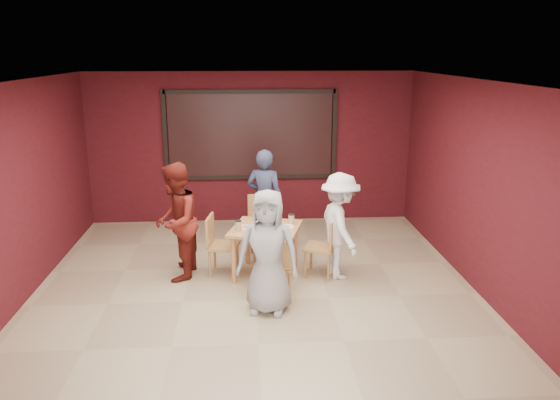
{
  "coord_description": "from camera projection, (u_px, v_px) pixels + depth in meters",
  "views": [
    {
      "loc": [
        -0.12,
        -6.56,
        3.18
      ],
      "look_at": [
        0.37,
        0.81,
        1.13
      ],
      "focal_mm": 35.0,
      "sensor_mm": 36.0,
      "label": 1
    }
  ],
  "objects": [
    {
      "name": "chair_left",
      "position": [
        218.0,
        242.0,
        7.87
      ],
      "size": [
        0.49,
        0.49,
        0.88
      ],
      "color": "#B88D47",
      "rests_on": "floor"
    },
    {
      "name": "chair_right",
      "position": [
        325.0,
        244.0,
        7.79
      ],
      "size": [
        0.54,
        0.54,
        0.87
      ],
      "color": "#B88D47",
      "rests_on": "floor"
    },
    {
      "name": "diner_front",
      "position": [
        268.0,
        252.0,
        6.67
      ],
      "size": [
        0.86,
        0.67,
        1.57
      ],
      "primitive_type": "imported",
      "rotation": [
        0.0,
        0.0,
        -0.24
      ],
      "color": "#999999",
      "rests_on": "floor"
    },
    {
      "name": "diner_right",
      "position": [
        340.0,
        226.0,
        7.71
      ],
      "size": [
        0.75,
        1.08,
        1.53
      ],
      "primitive_type": "imported",
      "rotation": [
        0.0,
        0.0,
        1.76
      ],
      "color": "white",
      "rests_on": "floor"
    },
    {
      "name": "dining_table",
      "position": [
        265.0,
        233.0,
        7.78
      ],
      "size": [
        1.14,
        1.14,
        0.88
      ],
      "color": "tan",
      "rests_on": "floor"
    },
    {
      "name": "chair_front",
      "position": [
        276.0,
        265.0,
        7.11
      ],
      "size": [
        0.46,
        0.46,
        0.82
      ],
      "color": "#B88D47",
      "rests_on": "floor"
    },
    {
      "name": "chair_back",
      "position": [
        264.0,
        222.0,
        8.6
      ],
      "size": [
        0.53,
        0.53,
        0.97
      ],
      "color": "#B88D47",
      "rests_on": "floor"
    },
    {
      "name": "floor",
      "position": [
        256.0,
        300.0,
        7.17
      ],
      "size": [
        7.0,
        7.0,
        0.0
      ],
      "primitive_type": "plane",
      "color": "tan",
      "rests_on": "ground"
    },
    {
      "name": "diner_back",
      "position": [
        265.0,
        200.0,
        8.82
      ],
      "size": [
        0.7,
        0.58,
        1.66
      ],
      "primitive_type": "imported",
      "rotation": [
        0.0,
        0.0,
        2.79
      ],
      "color": "#303956",
      "rests_on": "floor"
    },
    {
      "name": "window_blinds",
      "position": [
        251.0,
        135.0,
        10.05
      ],
      "size": [
        3.0,
        0.02,
        1.5
      ],
      "primitive_type": "cube",
      "color": "black"
    },
    {
      "name": "diner_left",
      "position": [
        176.0,
        222.0,
        7.66
      ],
      "size": [
        0.72,
        0.88,
        1.68
      ],
      "primitive_type": "imported",
      "rotation": [
        0.0,
        0.0,
        -1.68
      ],
      "color": "maroon",
      "rests_on": "floor"
    }
  ]
}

